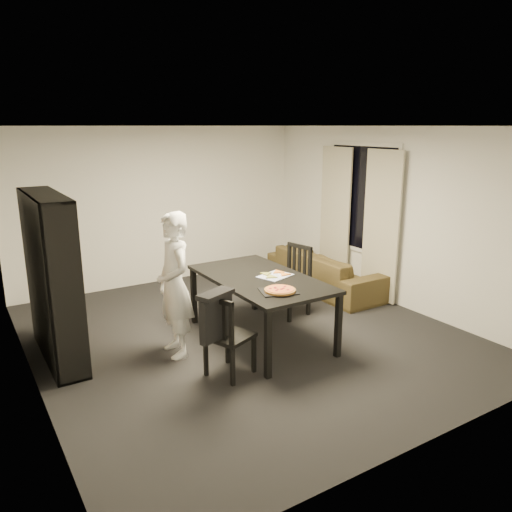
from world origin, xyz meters
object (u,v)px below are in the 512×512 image
dining_table (260,283)px  pepperoni_pizza (280,290)px  bookshelf (52,278)px  chair_left (224,331)px  sofa (325,271)px  person (174,285)px  baking_tray (278,291)px  chair_right (294,275)px

dining_table → pepperoni_pizza: size_ratio=5.52×
bookshelf → chair_left: bookshelf is taller
sofa → dining_table: bearing=119.1°
chair_left → bookshelf: bearing=22.1°
chair_left → person: person is taller
bookshelf → person: (1.19, -0.64, -0.11)m
sofa → baking_tray: bearing=128.7°
chair_left → sofa: chair_left is taller
chair_left → baking_tray: size_ratio=2.30×
dining_table → person: person is taller
pepperoni_pizza → baking_tray: bearing=100.5°
dining_table → chair_left: 1.10m
sofa → pepperoni_pizza: bearing=129.2°
dining_table → sofa: size_ratio=0.90×
pepperoni_pizza → sofa: (2.06, 1.68, -0.52)m
chair_left → pepperoni_pizza: chair_left is taller
chair_left → chair_right: size_ratio=0.93×
person → sofa: 3.18m
chair_right → sofa: size_ratio=0.46×
person → dining_table: bearing=85.0°
pepperoni_pizza → chair_left: bearing=-175.9°
chair_right → sofa: 1.24m
dining_table → chair_right: bearing=29.3°
dining_table → sofa: dining_table is taller
baking_tray → pepperoni_pizza: 0.03m
dining_table → person: 1.08m
dining_table → chair_left: size_ratio=2.10×
chair_left → person: 0.89m
bookshelf → person: size_ratio=1.13×
bookshelf → sofa: bookshelf is taller
baking_tray → bookshelf: bearing=147.4°
chair_right → pepperoni_pizza: chair_right is taller
dining_table → pepperoni_pizza: (-0.12, -0.60, 0.10)m
bookshelf → chair_left: size_ratio=2.07×
dining_table → baking_tray: bearing=-102.4°
chair_left → chair_right: (1.73, 1.14, 0.04)m
chair_right → bookshelf: bearing=-106.9°
bookshelf → dining_table: (2.25, -0.79, -0.22)m
chair_left → person: bearing=-7.5°
baking_tray → sofa: 2.69m
bookshelf → chair_right: bookshelf is taller
bookshelf → dining_table: 2.40m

